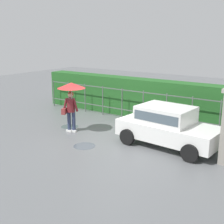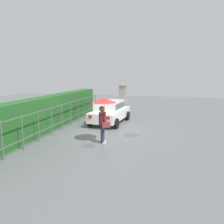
% 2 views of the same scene
% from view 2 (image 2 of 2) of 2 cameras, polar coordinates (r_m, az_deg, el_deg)
% --- Properties ---
extents(ground_plane, '(40.00, 40.00, 0.00)m').
position_cam_2_polar(ground_plane, '(11.94, -0.93, -5.35)').
color(ground_plane, slate).
extents(car, '(3.85, 2.11, 1.48)m').
position_cam_2_polar(car, '(13.99, -0.60, 0.30)').
color(car, white).
rests_on(car, ground).
extents(pedestrian, '(1.14, 1.14, 2.11)m').
position_cam_2_polar(pedestrian, '(9.87, -2.19, 1.18)').
color(pedestrian, '#2D3856').
rests_on(pedestrian, ground).
extents(gate_pillar, '(0.60, 0.60, 2.42)m').
position_cam_2_polar(gate_pillar, '(16.02, 2.83, 3.11)').
color(gate_pillar, gray).
rests_on(gate_pillar, ground).
extents(fence_section, '(11.74, 0.05, 1.50)m').
position_cam_2_polar(fence_section, '(12.72, -12.99, -0.85)').
color(fence_section, '#59605B').
rests_on(fence_section, ground).
extents(hedge_row, '(12.69, 0.90, 1.90)m').
position_cam_2_polar(hedge_row, '(13.09, -16.21, -0.13)').
color(hedge_row, '#235B23').
rests_on(hedge_row, ground).
extents(puddle_near, '(0.81, 0.81, 0.00)m').
position_cam_2_polar(puddle_near, '(11.43, 4.84, -6.08)').
color(puddle_near, '#4C545B').
rests_on(puddle_near, ground).
extents(puddle_far, '(0.77, 0.77, 0.00)m').
position_cam_2_polar(puddle_far, '(9.86, -5.93, -8.75)').
color(puddle_far, '#4C545B').
rests_on(puddle_far, ground).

